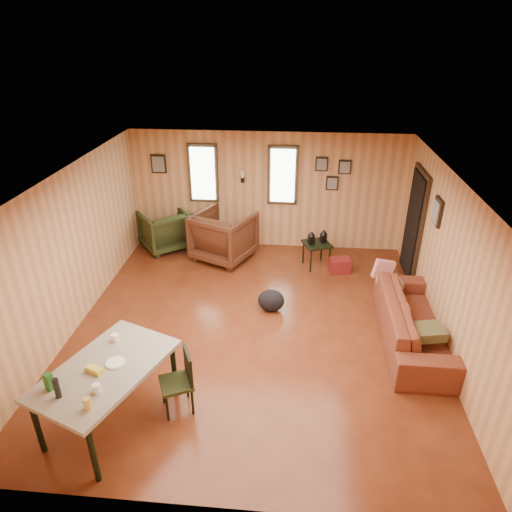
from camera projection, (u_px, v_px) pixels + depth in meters
The scene contains 11 objects.
room at pixel (267, 251), 6.81m from camera, with size 5.54×6.04×2.44m.
sofa at pixel (417, 315), 6.64m from camera, with size 2.32×0.68×0.91m, color brown.
recliner_brown at pixel (224, 234), 8.99m from camera, with size 1.04×0.97×1.07m, color #4F2817.
recliner_green at pixel (164, 228), 9.45m from camera, with size 0.87×0.82×0.90m, color #2B3317.
end_table at pixel (189, 227), 9.65m from camera, with size 0.69×0.66×0.70m.
side_table at pixel (317, 242), 8.69m from camera, with size 0.62×0.62×0.76m.
cooler at pixel (340, 265), 8.67m from camera, with size 0.43×0.35×0.27m.
backpack at pixel (271, 300), 7.47m from camera, with size 0.53×0.48×0.38m.
sofa_pillows at pixel (405, 301), 6.86m from camera, with size 0.80×1.88×0.38m.
dining_table at pixel (105, 373), 5.12m from camera, with size 1.47×1.83×1.04m.
dining_chair at pixel (181, 378), 5.45m from camera, with size 0.50×0.50×0.83m.
Camera 1 is at (0.56, -5.81, 4.25)m, focal length 32.00 mm.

